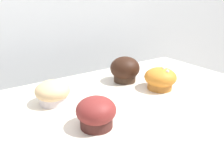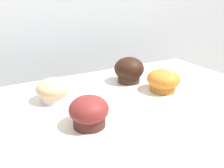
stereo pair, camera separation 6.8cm
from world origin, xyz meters
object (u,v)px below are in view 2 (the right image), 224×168
(muffin_front_center, at_px, (129,70))
(muffin_front_left, at_px, (89,112))
(muffin_back_right, at_px, (53,90))
(muffin_back_left, at_px, (163,81))

(muffin_front_center, relative_size, muffin_front_left, 1.12)
(muffin_front_left, bearing_deg, muffin_back_right, 103.09)
(muffin_back_left, distance_m, muffin_front_left, 0.32)
(muffin_front_center, height_order, muffin_front_left, muffin_front_center)
(muffin_front_left, bearing_deg, muffin_front_center, 40.61)
(muffin_back_right, relative_size, muffin_front_left, 1.05)
(muffin_front_left, bearing_deg, muffin_back_left, 15.60)
(muffin_front_center, xyz_separation_m, muffin_back_left, (0.06, -0.13, -0.01))
(muffin_back_right, bearing_deg, muffin_back_left, -15.94)
(muffin_back_right, height_order, muffin_front_left, muffin_front_left)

